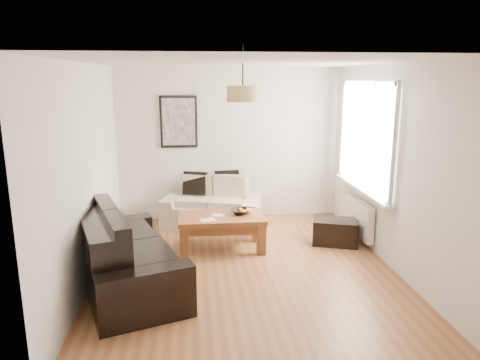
{
  "coord_description": "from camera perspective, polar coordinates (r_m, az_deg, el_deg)",
  "views": [
    {
      "loc": [
        -0.67,
        -5.33,
        2.44
      ],
      "look_at": [
        0.0,
        0.6,
        1.05
      ],
      "focal_mm": 33.39,
      "sensor_mm": 36.0,
      "label": 1
    }
  ],
  "objects": [
    {
      "name": "pendant_shade",
      "position": [
        5.68,
        0.35,
        10.99
      ],
      "size": [
        0.4,
        0.4,
        0.2
      ],
      "primitive_type": "cylinder",
      "color": "tan",
      "rests_on": "ceiling"
    },
    {
      "name": "ceiling",
      "position": [
        5.38,
        0.74,
        14.81
      ],
      "size": [
        3.8,
        4.5,
        0.0
      ],
      "primitive_type": null,
      "color": "white",
      "rests_on": "floor"
    },
    {
      "name": "papers",
      "position": [
        6.21,
        -4.12,
        -5.1
      ],
      "size": [
        0.24,
        0.2,
        0.01
      ],
      "primitive_type": "cube",
      "rotation": [
        0.0,
        0.0,
        0.32
      ],
      "color": "silver",
      "rests_on": "coffee_table"
    },
    {
      "name": "poster",
      "position": [
        7.59,
        -7.84,
        7.39
      ],
      "size": [
        0.62,
        0.04,
        0.87
      ],
      "primitive_type": null,
      "color": "black",
      "rests_on": "wall_back"
    },
    {
      "name": "wall_front",
      "position": [
        3.35,
        5.51,
        -6.8
      ],
      "size": [
        3.8,
        0.04,
        2.6
      ],
      "primitive_type": null,
      "color": "silver",
      "rests_on": "floor"
    },
    {
      "name": "floor",
      "position": [
        5.9,
        0.67,
        -11.31
      ],
      "size": [
        4.5,
        4.5,
        0.0
      ],
      "primitive_type": "plane",
      "color": "brown",
      "rests_on": "ground"
    },
    {
      "name": "radiator",
      "position": [
        6.93,
        14.98,
        -4.65
      ],
      "size": [
        0.1,
        0.9,
        0.52
      ],
      "primitive_type": "cube",
      "color": "white",
      "rests_on": "wall_right"
    },
    {
      "name": "cushion_left",
      "position": [
        7.51,
        -5.77,
        -0.42
      ],
      "size": [
        0.41,
        0.25,
        0.39
      ],
      "primitive_type": "cube",
      "rotation": [
        0.0,
        0.0,
        -0.35
      ],
      "color": "black",
      "rests_on": "loveseat_cream"
    },
    {
      "name": "orange_b",
      "position": [
        6.46,
        1.05,
        -3.99
      ],
      "size": [
        0.09,
        0.09,
        0.09
      ],
      "primitive_type": "sphere",
      "rotation": [
        0.0,
        0.0,
        -0.04
      ],
      "color": "orange",
      "rests_on": "fruit_bowl"
    },
    {
      "name": "orange_c",
      "position": [
        6.5,
        0.08,
        -3.89
      ],
      "size": [
        0.08,
        0.08,
        0.07
      ],
      "primitive_type": "sphere",
      "rotation": [
        0.0,
        0.0,
        0.13
      ],
      "color": "orange",
      "rests_on": "fruit_bowl"
    },
    {
      "name": "window_bay",
      "position": [
        6.69,
        15.92,
        5.39
      ],
      "size": [
        0.14,
        1.9,
        1.6
      ],
      "primitive_type": null,
      "color": "white",
      "rests_on": "wall_right"
    },
    {
      "name": "orange_a",
      "position": [
        6.41,
        0.4,
        -4.13
      ],
      "size": [
        0.1,
        0.1,
        0.08
      ],
      "primitive_type": "sphere",
      "rotation": [
        0.0,
        0.0,
        -0.33
      ],
      "color": "orange",
      "rests_on": "fruit_bowl"
    },
    {
      "name": "ottoman",
      "position": [
        6.83,
        12.11,
        -6.47
      ],
      "size": [
        0.75,
        0.61,
        0.37
      ],
      "primitive_type": "cube",
      "rotation": [
        0.0,
        0.0,
        -0.33
      ],
      "color": "black",
      "rests_on": "floor"
    },
    {
      "name": "wall_right",
      "position": [
        6.03,
        18.93,
        1.49
      ],
      "size": [
        0.04,
        4.5,
        2.6
      ],
      "primitive_type": null,
      "color": "silver",
      "rests_on": "floor"
    },
    {
      "name": "fruit_bowl",
      "position": [
        6.46,
        0.05,
        -4.06
      ],
      "size": [
        0.32,
        0.32,
        0.07
      ],
      "primitive_type": "imported",
      "rotation": [
        0.0,
        0.0,
        0.22
      ],
      "color": "black",
      "rests_on": "coffee_table"
    },
    {
      "name": "sofa_leather",
      "position": [
        5.46,
        -14.16,
        -8.84
      ],
      "size": [
        1.58,
        2.23,
        0.88
      ],
      "primitive_type": null,
      "rotation": [
        0.0,
        0.0,
        1.9
      ],
      "color": "black",
      "rests_on": "floor"
    },
    {
      "name": "coffee_table",
      "position": [
        6.46,
        -2.33,
        -6.7
      ],
      "size": [
        1.23,
        0.68,
        0.5
      ],
      "primitive_type": null,
      "rotation": [
        0.0,
        0.0,
        -0.01
      ],
      "color": "brown",
      "rests_on": "floor"
    },
    {
      "name": "wall_back",
      "position": [
        7.7,
        -1.38,
        4.58
      ],
      "size": [
        3.8,
        0.04,
        2.6
      ],
      "primitive_type": null,
      "color": "silver",
      "rests_on": "floor"
    },
    {
      "name": "loveseat_cream",
      "position": [
        7.41,
        -3.58,
        -2.99
      ],
      "size": [
        1.74,
        1.25,
        0.78
      ],
      "primitive_type": null,
      "rotation": [
        0.0,
        0.0,
        -0.28
      ],
      "color": "#B9AF94",
      "rests_on": "floor"
    },
    {
      "name": "cushion_right",
      "position": [
        7.53,
        -1.64,
        -0.27
      ],
      "size": [
        0.41,
        0.16,
        0.4
      ],
      "primitive_type": "cube",
      "rotation": [
        0.0,
        0.0,
        0.09
      ],
      "color": "black",
      "rests_on": "loveseat_cream"
    },
    {
      "name": "wall_left",
      "position": [
        5.59,
        -19.01,
        0.62
      ],
      "size": [
        0.04,
        4.5,
        2.6
      ],
      "primitive_type": null,
      "color": "silver",
      "rests_on": "floor"
    }
  ]
}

